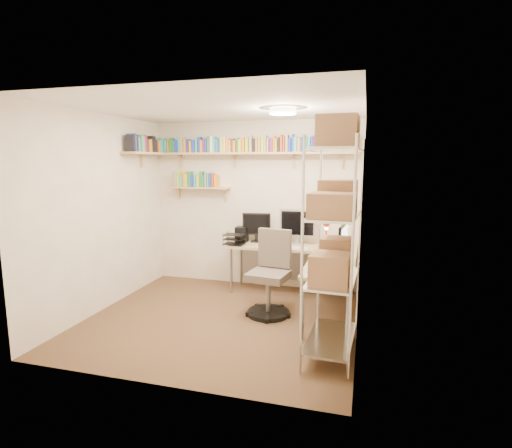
{
  "coord_description": "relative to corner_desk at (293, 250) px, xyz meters",
  "views": [
    {
      "loc": [
        1.63,
        -4.34,
        1.91
      ],
      "look_at": [
        0.29,
        0.55,
        1.11
      ],
      "focal_mm": 28.0,
      "sensor_mm": 36.0,
      "label": 1
    }
  ],
  "objects": [
    {
      "name": "corner_desk",
      "position": [
        0.0,
        0.0,
        0.0
      ],
      "size": [
        1.87,
        1.83,
        1.22
      ],
      "color": "tan",
      "rests_on": "ground"
    },
    {
      "name": "room_shell",
      "position": [
        -0.69,
        -0.98,
        0.85
      ],
      "size": [
        3.24,
        3.04,
        2.52
      ],
      "color": "beige",
      "rests_on": "ground"
    },
    {
      "name": "wall_shelves",
      "position": [
        -1.1,
        0.31,
        1.33
      ],
      "size": [
        3.12,
        1.09,
        0.8
      ],
      "color": "tan",
      "rests_on": "ground"
    },
    {
      "name": "office_chair",
      "position": [
        -0.17,
        -0.63,
        -0.25
      ],
      "size": [
        0.56,
        0.57,
        1.06
      ],
      "rotation": [
        0.0,
        0.0,
        -0.14
      ],
      "color": "black",
      "rests_on": "ground"
    },
    {
      "name": "ground",
      "position": [
        -0.69,
        -0.98,
        -0.69
      ],
      "size": [
        3.2,
        3.2,
        0.0
      ],
      "primitive_type": "plane",
      "color": "#472D1E",
      "rests_on": "ground"
    },
    {
      "name": "wire_rack",
      "position": [
        0.67,
        -1.51,
        0.71
      ],
      "size": [
        0.5,
        0.94,
        2.33
      ],
      "rotation": [
        0.0,
        0.0,
        -0.05
      ],
      "color": "silver",
      "rests_on": "ground"
    }
  ]
}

